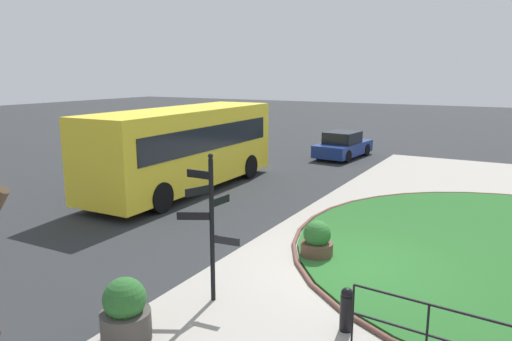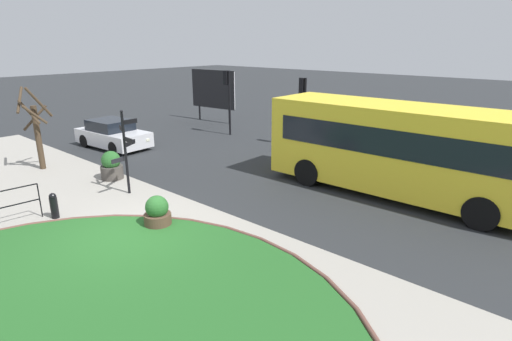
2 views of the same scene
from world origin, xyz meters
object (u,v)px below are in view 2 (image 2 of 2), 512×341
(car_far_lane, at_px, (113,135))
(traffic_light_far, at_px, (227,88))
(street_tree_bare, at_px, (36,129))
(signpost_directional, at_px, (126,148))
(planter_kerbside, at_px, (157,213))
(bollard_foreground, at_px, (54,206))
(planter_near_signpost, at_px, (112,166))
(traffic_light_near, at_px, (303,97))
(billboard_left, at_px, (213,90))
(bus_yellow, at_px, (401,148))

(car_far_lane, relative_size, traffic_light_far, 1.15)
(traffic_light_far, height_order, street_tree_bare, traffic_light_far)
(signpost_directional, height_order, planter_kerbside, signpost_directional)
(bollard_foreground, relative_size, planter_near_signpost, 0.73)
(traffic_light_near, distance_m, billboard_left, 8.54)
(car_far_lane, distance_m, planter_kerbside, 10.25)
(bus_yellow, bearing_deg, traffic_light_near, 150.93)
(planter_kerbside, distance_m, street_tree_bare, 8.37)
(traffic_light_far, bearing_deg, traffic_light_near, -175.61)
(bus_yellow, bearing_deg, bollard_foreground, -129.18)
(car_far_lane, xyz_separation_m, traffic_light_near, (6.98, 6.43, 1.86))
(car_far_lane, bearing_deg, bus_yellow, 8.26)
(bollard_foreground, height_order, traffic_light_near, traffic_light_near)
(bollard_foreground, xyz_separation_m, billboard_left, (-7.94, 13.94, 1.66))
(billboard_left, bearing_deg, planter_kerbside, -53.75)
(bollard_foreground, bearing_deg, billboard_left, 119.68)
(bollard_foreground, height_order, billboard_left, billboard_left)
(bollard_foreground, relative_size, planter_kerbside, 0.85)
(bus_yellow, bearing_deg, billboard_left, 159.68)
(bollard_foreground, bearing_deg, car_far_lane, 138.73)
(planter_near_signpost, height_order, street_tree_bare, street_tree_bare)
(car_far_lane, distance_m, traffic_light_far, 6.66)
(signpost_directional, distance_m, billboard_left, 13.67)
(signpost_directional, xyz_separation_m, planter_near_signpost, (-1.88, 0.42, -1.15))
(bollard_foreground, height_order, bus_yellow, bus_yellow)
(bollard_foreground, height_order, planter_near_signpost, planter_near_signpost)
(bus_yellow, relative_size, billboard_left, 2.53)
(planter_near_signpost, bearing_deg, bollard_foreground, -56.07)
(signpost_directional, bearing_deg, street_tree_bare, -170.77)
(traffic_light_near, distance_m, planter_near_signpost, 9.64)
(traffic_light_far, height_order, billboard_left, traffic_light_far)
(bollard_foreground, xyz_separation_m, traffic_light_near, (0.41, 12.20, 2.10))
(planter_kerbside, bearing_deg, planter_near_signpost, 164.03)
(car_far_lane, bearing_deg, billboard_left, 95.25)
(bollard_foreground, bearing_deg, traffic_light_near, 88.08)
(traffic_light_near, relative_size, planter_kerbside, 3.60)
(car_far_lane, height_order, traffic_light_near, traffic_light_near)
(planter_kerbside, height_order, street_tree_bare, street_tree_bare)
(bollard_foreground, xyz_separation_m, planter_near_signpost, (-2.09, 3.10, 0.09))
(bollard_foreground, distance_m, traffic_light_far, 12.73)
(car_far_lane, distance_m, traffic_light_near, 9.67)
(car_far_lane, height_order, traffic_light_far, traffic_light_far)
(bus_yellow, distance_m, planter_kerbside, 8.23)
(traffic_light_far, distance_m, planter_near_signpost, 9.19)
(traffic_light_near, xyz_separation_m, traffic_light_far, (-4.80, -0.45, 0.11))
(traffic_light_far, bearing_deg, signpost_directional, 113.81)
(car_far_lane, bearing_deg, traffic_light_far, 65.70)
(bus_yellow, height_order, planter_near_signpost, bus_yellow)
(planter_kerbside, bearing_deg, street_tree_bare, 179.09)
(billboard_left, distance_m, planter_kerbside, 16.39)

